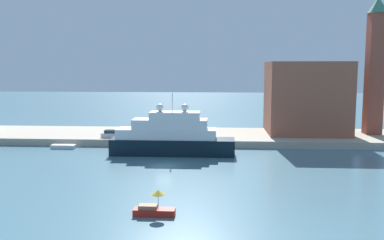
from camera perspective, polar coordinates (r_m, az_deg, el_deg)
ground at (r=68.49m, az=-3.84°, el=-6.21°), size 400.00×400.00×0.00m
quay_dock at (r=93.05m, az=-1.75°, el=-2.21°), size 110.00×18.69×1.41m
large_yacht at (r=76.95m, az=-2.85°, el=-2.33°), size 22.33×4.90×11.15m
small_motorboat at (r=46.49m, az=-5.11°, el=-11.65°), size 4.45×1.52×2.82m
work_barge at (r=86.72m, az=-16.85°, el=-3.43°), size 4.65×1.56×0.73m
harbor_building at (r=96.30m, az=15.04°, el=2.94°), size 16.78×15.49×15.51m
bell_tower at (r=98.89m, az=23.36°, el=7.11°), size 4.28×4.28×28.85m
parked_car at (r=89.03m, az=-10.63°, el=-1.87°), size 4.54×1.87×1.50m
person_figure at (r=90.18m, az=-8.00°, el=-1.61°), size 0.36×0.36×1.71m
mooring_bollard at (r=84.91m, az=2.59°, el=-2.38°), size 0.38×0.38×0.74m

